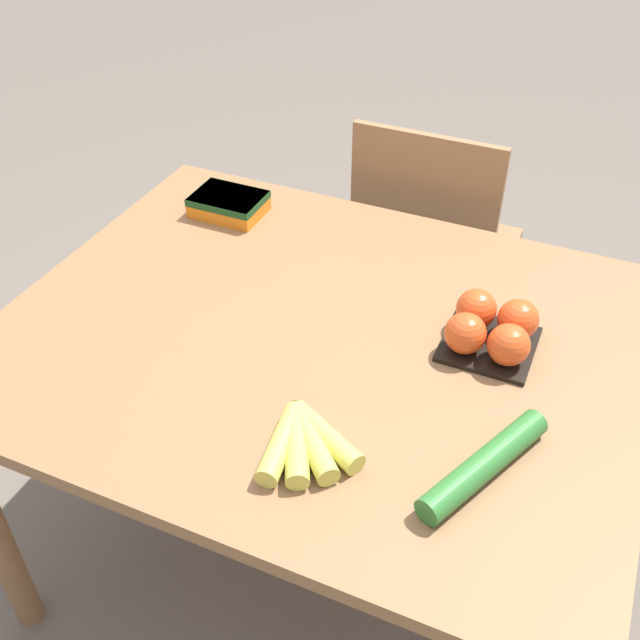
% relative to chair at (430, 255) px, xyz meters
% --- Properties ---
extents(ground_plane, '(12.00, 12.00, 0.00)m').
position_rel_chair_xyz_m(ground_plane, '(-0.02, -0.72, -0.48)').
color(ground_plane, '#665B51').
extents(dining_table, '(1.24, 0.99, 0.73)m').
position_rel_chair_xyz_m(dining_table, '(-0.02, -0.72, 0.16)').
color(dining_table, olive).
rests_on(dining_table, ground_plane).
extents(chair, '(0.42, 0.40, 0.90)m').
position_rel_chair_xyz_m(chair, '(0.00, 0.00, 0.00)').
color(chair, '#8E6642').
rests_on(chair, ground_plane).
extents(banana_bunch, '(0.17, 0.17, 0.04)m').
position_rel_chair_xyz_m(banana_bunch, '(0.07, -1.00, 0.27)').
color(banana_bunch, brown).
rests_on(banana_bunch, dining_table).
extents(tomato_pack, '(0.17, 0.17, 0.09)m').
position_rel_chair_xyz_m(tomato_pack, '(0.29, -0.63, 0.30)').
color(tomato_pack, black).
rests_on(tomato_pack, dining_table).
extents(carrot_bag, '(0.17, 0.12, 0.05)m').
position_rel_chair_xyz_m(carrot_bag, '(-0.41, -0.40, 0.28)').
color(carrot_bag, orange).
rests_on(carrot_bag, dining_table).
extents(cucumber_near, '(0.15, 0.27, 0.05)m').
position_rel_chair_xyz_m(cucumber_near, '(0.35, -0.94, 0.28)').
color(cucumber_near, '#2D702D').
rests_on(cucumber_near, dining_table).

